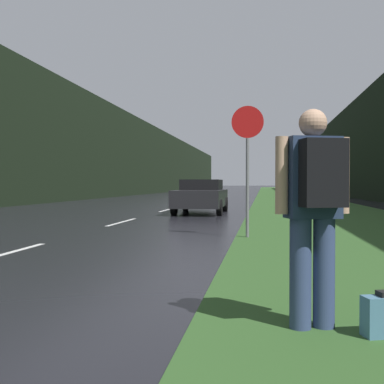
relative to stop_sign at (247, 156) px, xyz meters
The scene contains 11 objects.
grass_verge 31.97m from the stop_sign, 85.09° to the left, with size 6.00×240.00×0.02m, color #2D5123.
lane_stripe_b 5.41m from the stop_sign, 142.09° to the right, with size 0.12×3.00×0.01m, color silver.
lane_stripe_c 5.87m from the stop_sign, 136.19° to the left, with size 0.12×3.00×0.01m, color silver.
lane_stripe_d 11.73m from the stop_sign, 110.34° to the left, with size 0.12×3.00×0.01m, color silver.
lane_stripe_e 18.40m from the stop_sign, 102.71° to the left, with size 0.12×3.00×0.01m, color silver.
lane_stripe_f 25.25m from the stop_sign, 99.20° to the left, with size 0.12×3.00×0.01m, color silver.
treeline_far_side 44.07m from the stop_sign, 108.26° to the left, with size 2.00×140.00×8.25m, color black.
treeline_near_side 42.76m from the stop_sign, 78.20° to the left, with size 2.00×140.00×8.09m, color black.
stop_sign is the anchor object (origin of this frame).
hitchhiker_with_backpack 6.78m from the stop_sign, 83.57° to the right, with size 0.61×0.51×1.81m.
car_passing_near 9.06m from the stop_sign, 103.82° to the left, with size 1.93×4.46×1.37m.
Camera 1 is at (4.37, -2.49, 1.21)m, focal length 45.00 mm.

